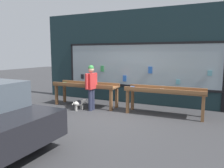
% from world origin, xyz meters
% --- Properties ---
extents(ground_plane, '(40.00, 40.00, 0.00)m').
position_xyz_m(ground_plane, '(0.00, 0.00, 0.00)').
color(ground_plane, '#38383A').
extents(shopfront_facade, '(8.27, 0.29, 3.69)m').
position_xyz_m(shopfront_facade, '(0.05, 2.39, 1.82)').
color(shopfront_facade, '#192D33').
rests_on(shopfront_facade, ground_plane).
extents(display_table_left, '(2.56, 0.73, 0.90)m').
position_xyz_m(display_table_left, '(-1.49, 1.07, 0.73)').
color(display_table_left, brown).
rests_on(display_table_left, ground_plane).
extents(display_table_right, '(2.56, 0.73, 0.91)m').
position_xyz_m(display_table_right, '(1.49, 1.07, 0.74)').
color(display_table_right, brown).
rests_on(display_table_right, ground_plane).
extents(person_browsing, '(0.25, 0.64, 1.60)m').
position_xyz_m(person_browsing, '(-0.97, 0.61, 0.93)').
color(person_browsing, '#2D334C').
rests_on(person_browsing, ground_plane).
extents(small_dog, '(0.35, 0.55, 0.37)m').
position_xyz_m(small_dog, '(-1.36, 0.45, 0.26)').
color(small_dog, white).
rests_on(small_dog, ground_plane).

